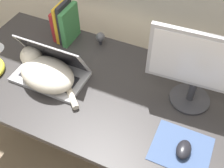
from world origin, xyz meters
TOP-DOWN VIEW (x-y plane):
  - desk at (0.00, 0.38)m, footprint 1.49×0.76m
  - laptop at (-0.21, 0.35)m, footprint 0.37×0.23m
  - cat at (-0.22, 0.31)m, footprint 0.41×0.26m
  - external_monitor at (0.49, 0.49)m, footprint 0.47×0.20m
  - mousepad at (0.53, 0.21)m, footprint 0.25×0.22m
  - computer_mouse at (0.54, 0.20)m, footprint 0.06×0.10m
  - book_row at (-0.30, 0.65)m, footprint 0.11×0.17m
  - webcam at (-0.09, 0.69)m, footprint 0.05×0.05m

SIDE VIEW (x-z plane):
  - desk at x=0.00m, z-range 0.30..1.02m
  - mousepad at x=0.53m, z-range 0.73..0.73m
  - computer_mouse at x=0.54m, z-range 0.73..0.77m
  - laptop at x=-0.21m, z-range 0.66..0.88m
  - webcam at x=-0.09m, z-range 0.74..0.82m
  - cat at x=-0.22m, z-range 0.72..0.87m
  - book_row at x=-0.30m, z-range 0.71..0.96m
  - external_monitor at x=0.49m, z-range 0.75..1.14m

